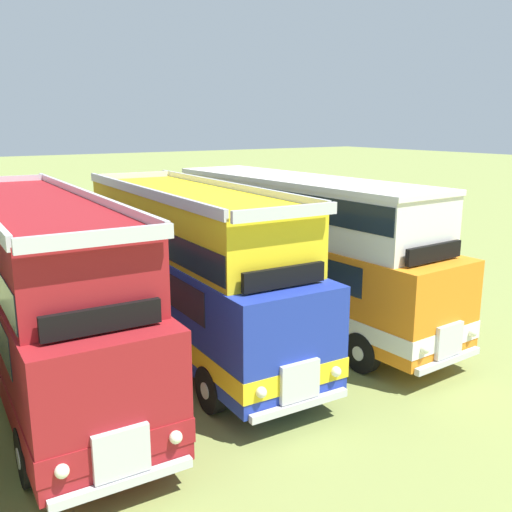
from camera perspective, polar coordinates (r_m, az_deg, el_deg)
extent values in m
plane|color=olive|center=(15.02, -19.95, -11.52)|extent=(200.00, 200.00, 0.00)
cube|color=maroon|center=(14.45, -20.50, -5.33)|extent=(2.97, 11.49, 2.30)
cube|color=maroon|center=(14.64, -20.31, -7.56)|extent=(3.01, 11.54, 0.44)
cube|color=#19232D|center=(14.66, -20.99, -2.65)|extent=(2.90, 9.10, 0.76)
cube|color=#19232D|center=(9.06, -13.94, -11.55)|extent=(2.20, 0.19, 0.90)
cube|color=silver|center=(9.55, -13.30, -18.64)|extent=(0.90, 0.16, 0.80)
cube|color=silver|center=(9.80, -13.07, -21.21)|extent=(2.30, 0.24, 0.16)
sphere|color=#EAEACC|center=(9.80, -8.03, -17.52)|extent=(0.22, 0.22, 0.22)
sphere|color=#EAEACC|center=(9.37, -18.84, -19.71)|extent=(0.22, 0.22, 0.22)
cube|color=maroon|center=(14.23, -21.31, 2.25)|extent=(2.84, 10.59, 1.50)
cube|color=silver|center=(8.84, -15.52, 1.74)|extent=(2.40, 0.20, 0.24)
cube|color=silver|center=(18.79, -24.07, 6.93)|extent=(2.40, 0.20, 0.24)
cube|color=silver|center=(14.35, -16.85, 5.91)|extent=(0.54, 10.50, 0.24)
cube|color=#19232D|center=(14.28, -21.21, 1.07)|extent=(2.87, 10.49, 0.64)
cube|color=black|center=(9.22, -15.11, -6.15)|extent=(1.90, 0.20, 0.40)
cylinder|color=black|center=(11.51, -10.12, -15.93)|extent=(0.32, 1.05, 1.04)
cylinder|color=silver|center=(11.55, -9.39, -15.78)|extent=(0.04, 0.36, 0.36)
cylinder|color=black|center=(11.05, -21.90, -18.08)|extent=(0.32, 1.05, 1.04)
cylinder|color=silver|center=(11.03, -22.71, -18.20)|extent=(0.04, 0.36, 0.36)
cylinder|color=black|center=(18.66, -19.02, -4.89)|extent=(0.32, 1.05, 1.04)
cylinder|color=silver|center=(18.68, -18.57, -4.83)|extent=(0.04, 0.36, 0.36)
cube|color=#1E339E|center=(15.45, -6.39, -3.36)|extent=(2.94, 10.09, 2.30)
cube|color=yellow|center=(15.63, -6.34, -5.47)|extent=(2.98, 10.13, 0.44)
cube|color=#19232D|center=(15.64, -7.06, -0.89)|extent=(2.86, 7.69, 0.76)
cube|color=#19232D|center=(11.15, 4.19, -6.39)|extent=(2.20, 0.20, 0.90)
cube|color=silver|center=(11.55, 4.41, -12.40)|extent=(0.90, 0.16, 0.80)
cube|color=silver|center=(11.75, 4.45, -14.65)|extent=(2.30, 0.24, 0.16)
sphere|color=#EAEACC|center=(12.04, 8.01, -11.38)|extent=(0.22, 0.22, 0.22)
sphere|color=#EAEACC|center=(11.10, 0.52, -13.48)|extent=(0.22, 0.22, 0.22)
cube|color=yellow|center=(15.25, -6.97, 3.74)|extent=(2.80, 9.18, 1.50)
cube|color=silver|center=(11.00, 3.06, 4.39)|extent=(2.40, 0.21, 0.24)
cube|color=silver|center=(18.89, -12.08, 7.81)|extent=(2.40, 0.21, 0.24)
cube|color=silver|center=(15.66, -3.00, 7.02)|extent=(0.50, 9.08, 0.24)
cube|color=silver|center=(14.70, -11.35, 6.37)|extent=(0.50, 9.08, 0.24)
cube|color=#19232D|center=(15.30, -6.93, 2.63)|extent=(2.83, 9.08, 0.64)
cube|color=black|center=(11.31, 2.83, -2.10)|extent=(1.90, 0.20, 0.40)
cylinder|color=black|center=(13.62, 4.33, -10.94)|extent=(0.33, 1.05, 1.04)
cylinder|color=silver|center=(13.70, 4.85, -10.80)|extent=(0.04, 0.36, 0.36)
cylinder|color=black|center=(12.55, -4.53, -13.14)|extent=(0.33, 1.05, 1.04)
cylinder|color=silver|center=(12.50, -5.17, -13.29)|extent=(0.04, 0.36, 0.36)
cylinder|color=black|center=(19.03, -7.15, -3.89)|extent=(0.33, 1.05, 1.04)
cylinder|color=silver|center=(19.09, -6.74, -3.83)|extent=(0.04, 0.36, 0.36)
cylinder|color=black|center=(18.28, -13.78, -4.90)|extent=(0.33, 1.05, 1.04)
cylinder|color=silver|center=(18.24, -14.23, -4.97)|extent=(0.04, 0.36, 0.36)
cube|color=orange|center=(17.57, 4.52, -1.28)|extent=(2.92, 10.82, 2.30)
cube|color=white|center=(17.73, 4.48, -3.16)|extent=(2.96, 10.86, 0.44)
cube|color=#19232D|center=(17.73, 3.72, 0.86)|extent=(2.86, 8.42, 0.76)
cube|color=#19232D|center=(13.92, 18.76, -3.07)|extent=(2.20, 0.19, 0.90)
cube|color=silver|center=(14.25, 18.75, -8.00)|extent=(0.90, 0.16, 0.80)
cube|color=silver|center=(14.41, 18.69, -9.89)|extent=(2.30, 0.23, 0.16)
sphere|color=#EAEACC|center=(14.95, 20.82, -7.17)|extent=(0.22, 0.22, 0.22)
sphere|color=#EAEACC|center=(13.56, 16.52, -8.93)|extent=(0.22, 0.22, 0.22)
cube|color=white|center=(17.38, 4.10, 4.96)|extent=(2.79, 9.91, 1.50)
cube|color=white|center=(17.28, 4.15, 7.65)|extent=(2.85, 10.01, 0.14)
cube|color=#19232D|center=(17.34, 4.12, 5.94)|extent=(2.82, 9.81, 0.68)
cube|color=black|center=(14.02, 17.37, 0.31)|extent=(1.90, 0.19, 0.40)
cylinder|color=black|center=(16.23, 16.27, -7.39)|extent=(0.32, 1.05, 1.04)
cylinder|color=silver|center=(16.34, 16.60, -7.27)|extent=(0.03, 0.36, 0.36)
cylinder|color=black|center=(14.59, 10.56, -9.45)|extent=(0.32, 1.05, 1.04)
cylinder|color=silver|center=(14.49, 10.15, -9.59)|extent=(0.03, 0.36, 0.36)
cylinder|color=black|center=(21.26, 0.66, -1.96)|extent=(0.32, 1.05, 1.04)
cylinder|color=silver|center=(21.35, 0.99, -1.90)|extent=(0.03, 0.36, 0.36)
cylinder|color=black|center=(20.04, -4.66, -2.95)|extent=(0.32, 1.05, 1.04)
cylinder|color=silver|center=(19.97, -5.03, -3.02)|extent=(0.03, 0.36, 0.36)
cylinder|color=#8C704C|center=(24.71, -17.50, -0.41)|extent=(0.08, 0.08, 1.05)
cylinder|color=#8C704C|center=(27.41, -3.14, 1.49)|extent=(0.08, 0.08, 1.05)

